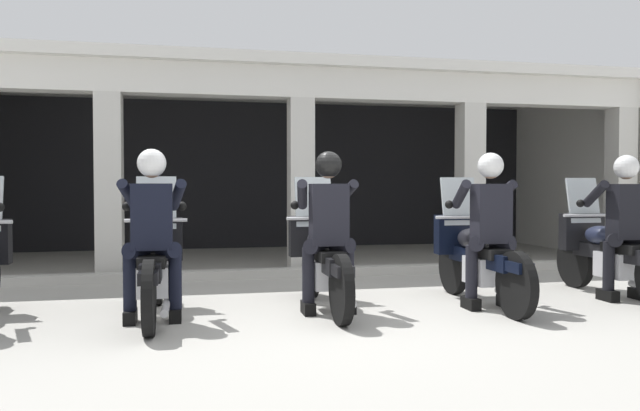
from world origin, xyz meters
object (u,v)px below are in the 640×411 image
Objects in this scene: police_officer_far_right at (625,214)px; motorcycle_left at (155,264)px; police_officer_left at (152,220)px; police_officer_center at (328,218)px; police_officer_right at (489,216)px; motorcycle_center at (322,259)px; motorcycle_far_right at (607,252)px; motorcycle_right at (476,256)px.

motorcycle_left is at bearing 164.38° from police_officer_far_right.
police_officer_left is 1.66m from police_officer_center.
police_officer_far_right is at bearing -8.30° from motorcycle_left.
motorcycle_left is 3.36m from police_officer_right.
motorcycle_far_right is (3.32, -0.00, 0.00)m from motorcycle_center.
motorcycle_left is 1.29× the size of police_officer_center.
motorcycle_center is at bearing -3.64° from motorcycle_left.
motorcycle_right is (3.32, 0.24, -0.44)m from police_officer_left.
motorcycle_center is (1.66, 0.34, -0.44)m from police_officer_left.
police_officer_far_right is (4.97, 0.06, 0.00)m from police_officer_left.
police_officer_center is at bearing -94.09° from motorcycle_center.
police_officer_center and police_officer_right have the same top height.
motorcycle_far_right is (3.32, 0.28, -0.44)m from police_officer_center.
motorcycle_far_right is at bearing -3.84° from motorcycle_center.
police_officer_far_right is at bearing -9.83° from motorcycle_right.
motorcycle_center is 1.29× the size of police_officer_center.
motorcycle_left and motorcycle_center have the same top height.
police_officer_center is at bearing -3.64° from police_officer_left.
police_officer_far_right reaches higher than motorcycle_left.
motorcycle_left is at bearing 168.49° from police_officer_center.
police_officer_right reaches higher than motorcycle_center.
police_officer_center reaches higher than motorcycle_right.
police_officer_center is (-0.00, -0.28, 0.44)m from motorcycle_center.
motorcycle_right is at bearing 85.96° from police_officer_right.
motorcycle_center is at bearing 85.91° from police_officer_center.
motorcycle_far_right is (1.66, 0.39, -0.44)m from police_officer_right.
motorcycle_far_right is (4.97, 0.34, -0.44)m from police_officer_left.
police_officer_left is 5.01m from motorcycle_far_right.
motorcycle_left is 1.00× the size of motorcycle_right.
motorcycle_center is at bearing 162.06° from police_officer_far_right.
motorcycle_right is at bearing -1.66° from police_officer_left.
motorcycle_left is 1.29× the size of police_officer_left.
motorcycle_center is at bearing 162.92° from police_officer_right.
motorcycle_left is 1.00× the size of motorcycle_far_right.
motorcycle_center is 1.29× the size of police_officer_far_right.
police_officer_left is 3.32m from police_officer_right.
police_officer_center is at bearing -177.74° from motorcycle_right.
motorcycle_right is 1.00× the size of motorcycle_far_right.
motorcycle_right is (1.66, -0.11, 0.00)m from motorcycle_center.
police_officer_center reaches higher than motorcycle_left.
police_officer_right is (1.66, -0.11, 0.00)m from police_officer_center.
police_officer_right is at bearing -7.56° from police_officer_center.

